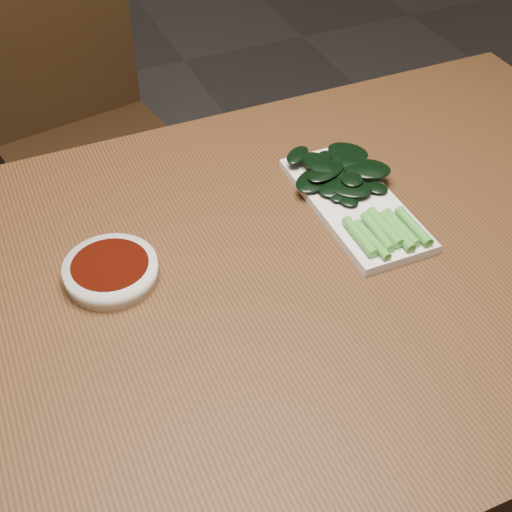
# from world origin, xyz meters

# --- Properties ---
(table) EXTENTS (1.40, 0.80, 0.75)m
(table) POSITION_xyz_m (0.00, 0.00, 0.68)
(table) COLOR #432713
(table) RESTS_ON ground
(chair_far) EXTENTS (0.45, 0.45, 0.89)m
(chair_far) POSITION_xyz_m (-0.06, 0.88, 0.49)
(chair_far) COLOR black
(chair_far) RESTS_ON ground
(sauce_bowl) EXTENTS (0.13, 0.13, 0.03)m
(sauce_bowl) POSITION_xyz_m (-0.17, 0.07, 0.76)
(sauce_bowl) COLOR silver
(sauce_bowl) RESTS_ON table
(serving_plate) EXTENTS (0.12, 0.28, 0.01)m
(serving_plate) POSITION_xyz_m (0.20, 0.08, 0.76)
(serving_plate) COLOR silver
(serving_plate) RESTS_ON table
(gai_lan) EXTENTS (0.17, 0.28, 0.02)m
(gai_lan) POSITION_xyz_m (0.21, 0.10, 0.77)
(gai_lan) COLOR green
(gai_lan) RESTS_ON serving_plate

